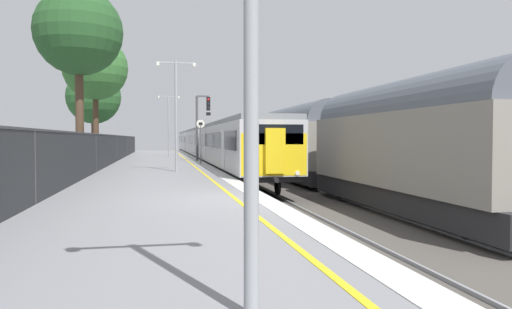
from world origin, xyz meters
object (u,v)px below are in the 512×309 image
Objects in this scene: platform_lamp_far at (169,120)px; background_tree_left at (80,35)px; platform_lamp_mid at (176,106)px; commuter_train_at_platform at (204,142)px; signal_gantry at (201,120)px; background_tree_centre at (93,98)px; freight_train_adjacent_track at (337,141)px; speed_limit_sign at (201,136)px; background_tree_right at (94,70)px.

platform_lamp_far is 0.60× the size of background_tree_left.
platform_lamp_mid is 6.21m from background_tree_left.
platform_lamp_mid is at bearing -90.00° from platform_lamp_far.
commuter_train_at_platform is 6.56× the size of background_tree_left.
signal_gantry is 0.88× the size of platform_lamp_mid.
background_tree_centre reaches higher than commuter_train_at_platform.
signal_gantry is (-5.47, 13.64, 1.51)m from freight_train_adjacent_track.
speed_limit_sign is 13.44m from platform_lamp_far.
platform_lamp_mid reaches higher than commuter_train_at_platform.
freight_train_adjacent_track is at bearing -68.14° from signal_gantry.
platform_lamp_far is at bearing 56.06° from background_tree_right.
platform_lamp_far is at bearing -130.60° from commuter_train_at_platform.
background_tree_left is at bearing -125.20° from signal_gantry.
platform_lamp_mid is 20.13m from platform_lamp_far.
background_tree_centre is at bearing -150.36° from commuter_train_at_platform.
freight_train_adjacent_track is 2.92× the size of background_tree_right.
background_tree_right is (0.99, -6.60, 1.50)m from background_tree_centre.
commuter_train_at_platform is 24.74m from platform_lamp_mid.
signal_gantry is at bearing 79.12° from platform_lamp_mid.
platform_lamp_mid is (-7.65, 2.30, 1.75)m from freight_train_adjacent_track.
platform_lamp_far is at bearing 103.94° from signal_gantry.
background_tree_left reaches higher than platform_lamp_mid.
commuter_train_at_platform is at bearing 83.98° from speed_limit_sign.
background_tree_left is 10.61m from background_tree_right.
signal_gantry is 9.05m from platform_lamp_far.
background_tree_centre is at bearing 123.89° from freight_train_adjacent_track.
platform_lamp_mid is 13.63m from background_tree_right.
speed_limit_sign is 7.26m from platform_lamp_mid.
background_tree_left is (-8.44, -22.92, 5.69)m from commuter_train_at_platform.
background_tree_centre reaches higher than platform_lamp_far.
platform_lamp_mid is at bearing 163.30° from freight_train_adjacent_track.
speed_limit_sign is 0.31× the size of background_tree_left.
platform_lamp_far is at bearing 12.91° from background_tree_centre.
signal_gantry is (-1.47, -13.04, 1.77)m from commuter_train_at_platform.
freight_train_adjacent_track reaches higher than speed_limit_sign.
freight_train_adjacent_track is 10.89m from speed_limit_sign.
background_tree_right is at bearing 132.37° from freight_train_adjacent_track.
freight_train_adjacent_track is at bearing -56.11° from background_tree_centre.
platform_lamp_far reaches higher than signal_gantry.
background_tree_left is (-4.79, 1.46, 3.68)m from platform_lamp_mid.
background_tree_right reaches higher than platform_lamp_far.
platform_lamp_far is (-2.18, 8.78, 0.28)m from signal_gantry.
background_tree_centre is (-6.42, -1.47, 1.80)m from platform_lamp_far.
background_tree_right is at bearing -126.37° from commuter_train_at_platform.
freight_train_adjacent_track is at bearing -47.63° from background_tree_right.
platform_lamp_far reaches higher than speed_limit_sign.
commuter_train_at_platform is 25.08m from background_tree_left.
commuter_train_at_platform is 5.97m from platform_lamp_far.
background_tree_right is (-9.08, -12.33, 5.34)m from commuter_train_at_platform.
platform_lamp_far is at bearing 97.75° from speed_limit_sign.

